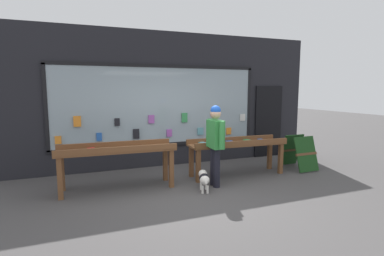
% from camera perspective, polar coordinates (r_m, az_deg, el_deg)
% --- Properties ---
extents(ground_plane, '(40.00, 40.00, 0.00)m').
position_cam_1_polar(ground_plane, '(5.93, 0.78, -12.39)').
color(ground_plane, '#474444').
extents(shopfront_facade, '(8.70, 0.29, 3.47)m').
position_cam_1_polar(shopfront_facade, '(7.86, -5.56, 5.24)').
color(shopfront_facade, black).
rests_on(shopfront_facade, ground_plane).
extents(display_table_left, '(2.32, 0.75, 0.92)m').
position_cam_1_polar(display_table_left, '(6.18, -14.10, -4.71)').
color(display_table_left, brown).
rests_on(display_table_left, ground_plane).
extents(display_table_right, '(2.32, 0.70, 0.87)m').
position_cam_1_polar(display_table_right, '(7.07, 8.58, -3.44)').
color(display_table_right, brown).
rests_on(display_table_right, ground_plane).
extents(person_browsing, '(0.23, 0.67, 1.69)m').
position_cam_1_polar(person_browsing, '(6.16, 4.46, -2.17)').
color(person_browsing, black).
rests_on(person_browsing, ground_plane).
extents(small_dog, '(0.30, 0.58, 0.38)m').
position_cam_1_polar(small_dog, '(6.01, 2.31, -9.57)').
color(small_dog, white).
rests_on(small_dog, ground_plane).
extents(sandwich_board_sign, '(0.66, 0.86, 0.83)m').
position_cam_1_polar(sandwich_board_sign, '(8.06, 19.59, -4.31)').
color(sandwich_board_sign, '#193F19').
rests_on(sandwich_board_sign, ground_plane).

